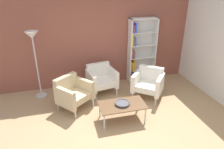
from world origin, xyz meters
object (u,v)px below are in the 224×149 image
(armchair_spare_guest, at_px, (73,92))
(floor_lamp_torchiere, at_px, (33,43))
(coffee_table_low, at_px, (122,106))
(armchair_by_bookshelf, at_px, (101,78))
(armchair_near_window, at_px, (148,82))
(bookshelf_tall, at_px, (139,51))
(decorative_bowl, at_px, (122,103))

(armchair_spare_guest, height_order, floor_lamp_torchiere, floor_lamp_torchiere)
(coffee_table_low, bearing_deg, floor_lamp_torchiere, 138.67)
(armchair_by_bookshelf, bearing_deg, armchair_near_window, -36.01)
(bookshelf_tall, height_order, floor_lamp_torchiere, bookshelf_tall)
(bookshelf_tall, bearing_deg, armchair_spare_guest, -153.43)
(coffee_table_low, xyz_separation_m, armchair_by_bookshelf, (-0.17, 1.35, 0.05))
(armchair_spare_guest, bearing_deg, armchair_near_window, -38.29)
(decorative_bowl, bearing_deg, coffee_table_low, 0.00)
(bookshelf_tall, height_order, armchair_by_bookshelf, bookshelf_tall)
(bookshelf_tall, relative_size, armchair_near_window, 2.00)
(decorative_bowl, bearing_deg, armchair_spare_guest, 141.87)
(decorative_bowl, height_order, armchair_spare_guest, armchair_spare_guest)
(bookshelf_tall, bearing_deg, decorative_bowl, -120.84)
(armchair_by_bookshelf, relative_size, floor_lamp_torchiere, 0.47)
(coffee_table_low, distance_m, decorative_bowl, 0.07)
(coffee_table_low, bearing_deg, bookshelf_tall, 59.16)
(bookshelf_tall, distance_m, armchair_by_bookshelf, 1.43)
(armchair_spare_guest, bearing_deg, decorative_bowl, -77.39)
(floor_lamp_torchiere, bearing_deg, armchair_by_bookshelf, -7.47)
(coffee_table_low, distance_m, armchair_by_bookshelf, 1.36)
(bookshelf_tall, relative_size, floor_lamp_torchiere, 1.09)
(coffee_table_low, bearing_deg, armchair_near_window, 39.79)
(coffee_table_low, relative_size, decorative_bowl, 3.12)
(coffee_table_low, xyz_separation_m, armchair_near_window, (0.96, 0.80, 0.05))
(decorative_bowl, distance_m, floor_lamp_torchiere, 2.57)
(armchair_by_bookshelf, bearing_deg, armchair_spare_guest, -154.45)
(bookshelf_tall, xyz_separation_m, coffee_table_low, (-1.07, -1.80, -0.58))
(coffee_table_low, xyz_separation_m, decorative_bowl, (-0.00, 0.00, 0.07))
(floor_lamp_torchiere, bearing_deg, coffee_table_low, -41.33)
(armchair_by_bookshelf, bearing_deg, decorative_bowl, -92.91)
(coffee_table_low, distance_m, armchair_spare_guest, 1.25)
(floor_lamp_torchiere, bearing_deg, bookshelf_tall, 4.72)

